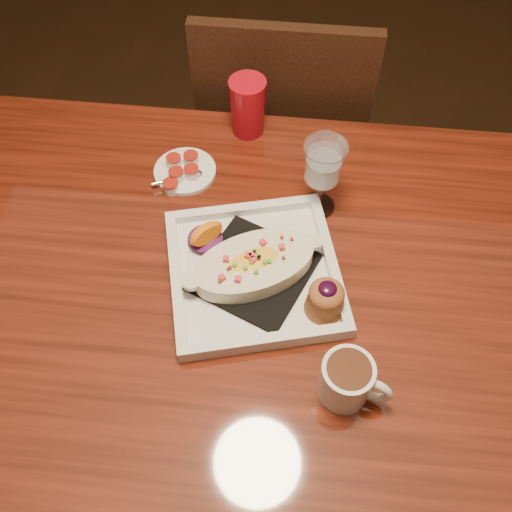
# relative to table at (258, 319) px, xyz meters

# --- Properties ---
(floor) EXTENTS (7.00, 7.00, 0.00)m
(floor) POSITION_rel_table_xyz_m (0.00, 0.00, -0.65)
(floor) COLOR black
(floor) RESTS_ON ground
(table) EXTENTS (1.50, 0.90, 0.75)m
(table) POSITION_rel_table_xyz_m (0.00, 0.00, 0.00)
(table) COLOR maroon
(table) RESTS_ON floor
(chair_far) EXTENTS (0.42, 0.42, 0.93)m
(chair_far) POSITION_rel_table_xyz_m (-0.00, 0.63, -0.15)
(chair_far) COLOR black
(chair_far) RESTS_ON floor
(plate) EXTENTS (0.36, 0.36, 0.08)m
(plate) POSITION_rel_table_xyz_m (-0.00, 0.03, 0.12)
(plate) COLOR silver
(plate) RESTS_ON table
(coffee_mug) EXTENTS (0.11, 0.08, 0.09)m
(coffee_mug) POSITION_rel_table_xyz_m (0.15, -0.16, 0.14)
(coffee_mug) COLOR silver
(coffee_mug) RESTS_ON table
(goblet) EXTENTS (0.08, 0.08, 0.16)m
(goblet) POSITION_rel_table_xyz_m (0.09, 0.21, 0.21)
(goblet) COLOR silver
(goblet) RESTS_ON table
(saucer) EXTENTS (0.13, 0.13, 0.08)m
(saucer) POSITION_rel_table_xyz_m (-0.18, 0.26, 0.11)
(saucer) COLOR silver
(saucer) RESTS_ON table
(creamer_loose) EXTENTS (0.03, 0.03, 0.02)m
(creamer_loose) POSITION_rel_table_xyz_m (-0.20, 0.22, 0.11)
(creamer_loose) COLOR silver
(creamer_loose) RESTS_ON table
(red_tumbler) EXTENTS (0.08, 0.08, 0.13)m
(red_tumbler) POSITION_rel_table_xyz_m (-0.06, 0.40, 0.16)
(red_tumbler) COLOR #B40C1B
(red_tumbler) RESTS_ON table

